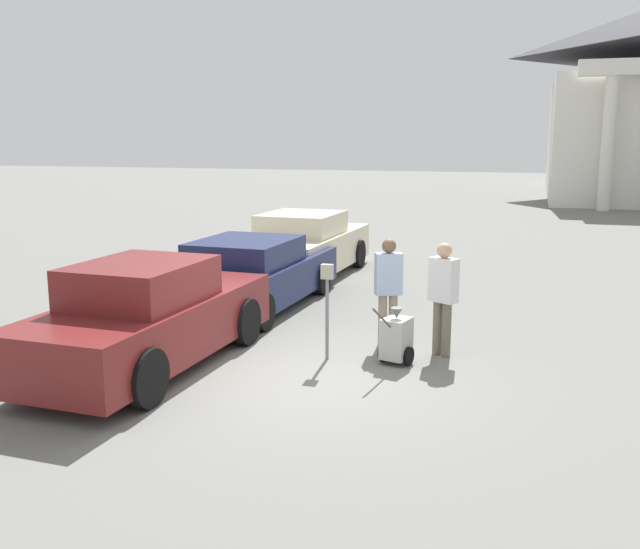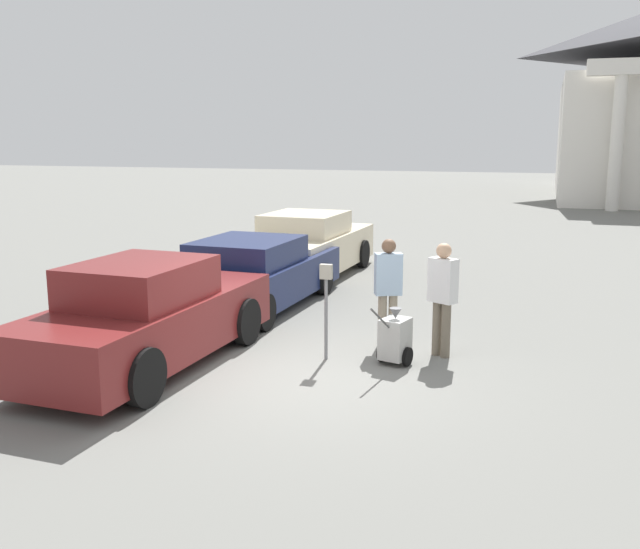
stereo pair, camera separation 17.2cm
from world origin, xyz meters
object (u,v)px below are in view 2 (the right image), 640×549
Objects in this scene: person_supervisor at (443,292)px; equipment_cart at (395,338)px; parked_car_maroon at (147,317)px; parked_car_cream at (307,246)px; parking_meter at (326,294)px; person_worker at (388,285)px; parked_car_navy at (251,275)px.

person_supervisor reaches higher than equipment_cart.
parked_car_maroon is at bearing 52.65° from person_supervisor.
parking_meter is (2.38, -6.18, 0.29)m from parked_car_cream.
parked_car_maroon is at bearing -146.29° from equipment_cart.
parked_car_navy is at bearing -53.12° from person_worker.
parked_car_maroon reaches higher than parked_car_cream.
parked_car_maroon is 3.62m from equipment_cart.
parked_car_navy is 3.66m from parking_meter.
person_supervisor is at bearing 26.12° from parked_car_maroon.
equipment_cart is (1.03, 0.10, -0.62)m from parking_meter.
person_worker reaches higher than parking_meter.
parked_car_maroon is 2.72× the size of person_worker.
parked_car_maroon reaches higher than equipment_cart.
parked_car_maroon is 3.82m from parked_car_navy.
parked_car_maroon is 4.69× the size of equipment_cart.
parked_car_cream is at bearing 92.43° from parked_car_maroon.
parked_car_cream is at bearing 133.98° from equipment_cart.
person_worker reaches higher than parked_car_navy.
parking_meter is at bearing -66.51° from parked_car_cream.
parked_car_maroon is at bearing -87.57° from parked_car_navy.
equipment_cart is (3.41, -2.65, -0.25)m from parked_car_navy.
parked_car_cream is 6.06m from person_worker.
person_worker is at bearing 53.71° from parking_meter.
parked_car_maroon is 2.62m from parking_meter.
parked_car_maroon is 0.99× the size of parked_car_cream.
person_supervisor reaches higher than parked_car_cream.
person_supervisor reaches higher than person_worker.
equipment_cart is at bearing -35.42° from parked_car_navy.
parked_car_cream reaches higher than parked_car_navy.
parked_car_maroon reaches higher than parked_car_navy.
equipment_cart is at bearing 85.63° from person_worker.
parking_meter is at bearing 26.66° from parked_car_maroon.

